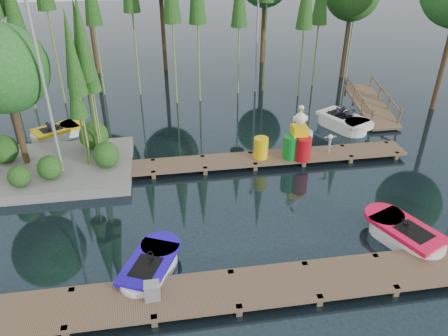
{
  "coord_description": "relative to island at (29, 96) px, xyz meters",
  "views": [
    {
      "loc": [
        -1.6,
        -12.81,
        8.9
      ],
      "look_at": [
        0.5,
        0.5,
        1.1
      ],
      "focal_mm": 35.0,
      "sensor_mm": 36.0,
      "label": 1
    }
  ],
  "objects": [
    {
      "name": "ramp",
      "position": [
        15.3,
        3.21,
        -2.6
      ],
      "size": [
        1.5,
        3.94,
        1.49
      ],
      "color": "brown",
      "rests_on": "ground"
    },
    {
      "name": "boat_yellow_far",
      "position": [
        -0.06,
        3.03,
        -2.92
      ],
      "size": [
        2.72,
        2.25,
        1.25
      ],
      "rotation": [
        0.0,
        0.0,
        0.19
      ],
      "color": "white",
      "rests_on": "ground"
    },
    {
      "name": "ground_plane",
      "position": [
        6.3,
        -3.29,
        -3.18
      ],
      "size": [
        90.0,
        90.0,
        0.0
      ],
      "primitive_type": "plane",
      "color": "#1C2B35"
    },
    {
      "name": "island",
      "position": [
        0.0,
        0.0,
        0.0
      ],
      "size": [
        6.2,
        4.2,
        6.75
      ],
      "color": "slate",
      "rests_on": "ground"
    },
    {
      "name": "drum_cluster",
      "position": [
        10.19,
        -0.95,
        -2.23
      ],
      "size": [
        1.29,
        1.19,
        2.23
      ],
      "color": "#0D7825",
      "rests_on": "far_dock"
    },
    {
      "name": "lamp_island",
      "position": [
        0.8,
        -0.79,
        1.08
      ],
      "size": [
        0.3,
        0.3,
        7.25
      ],
      "color": "gray",
      "rests_on": "ground"
    },
    {
      "name": "boat_white_far",
      "position": [
        13.38,
        2.03,
        -2.87
      ],
      "size": [
        2.52,
        3.24,
        1.4
      ],
      "rotation": [
        0.0,
        0.0,
        -0.41
      ],
      "color": "white",
      "rests_on": "ground"
    },
    {
      "name": "lamp_rear",
      "position": [
        10.3,
        7.71,
        1.08
      ],
      "size": [
        0.3,
        0.3,
        7.25
      ],
      "color": "gray",
      "rests_on": "ground"
    },
    {
      "name": "yellow_barrel",
      "position": [
        8.64,
        -0.79,
        -2.45
      ],
      "size": [
        0.58,
        0.58,
        0.88
      ],
      "primitive_type": "cylinder",
      "color": "yellow",
      "rests_on": "far_dock"
    },
    {
      "name": "boat_red",
      "position": [
        11.94,
        -6.38,
        -2.91
      ],
      "size": [
        2.24,
        3.03,
        0.93
      ],
      "rotation": [
        0.0,
        0.0,
        0.41
      ],
      "color": "white",
      "rests_on": "ground"
    },
    {
      "name": "utility_cabinet",
      "position": [
        4.13,
        -7.79,
        -2.64
      ],
      "size": [
        0.4,
        0.33,
        0.48
      ],
      "primitive_type": "cube",
      "color": "gray",
      "rests_on": "near_dock"
    },
    {
      "name": "near_dock",
      "position": [
        6.3,
        -7.79,
        -2.95
      ],
      "size": [
        18.0,
        1.5,
        0.5
      ],
      "color": "brown",
      "rests_on": "ground"
    },
    {
      "name": "seagull_post",
      "position": [
        11.56,
        -0.79,
        -2.33
      ],
      "size": [
        0.51,
        0.27,
        0.81
      ],
      "color": "gray",
      "rests_on": "far_dock"
    },
    {
      "name": "far_dock",
      "position": [
        7.3,
        -0.79,
        -2.95
      ],
      "size": [
        15.0,
        1.2,
        0.5
      ],
      "color": "brown",
      "rests_on": "ground"
    },
    {
      "name": "boat_blue",
      "position": [
        4.08,
        -6.64,
        -2.93
      ],
      "size": [
        2.12,
        2.81,
        0.86
      ],
      "rotation": [
        0.0,
        0.0,
        -0.43
      ],
      "color": "white",
      "rests_on": "ground"
    }
  ]
}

